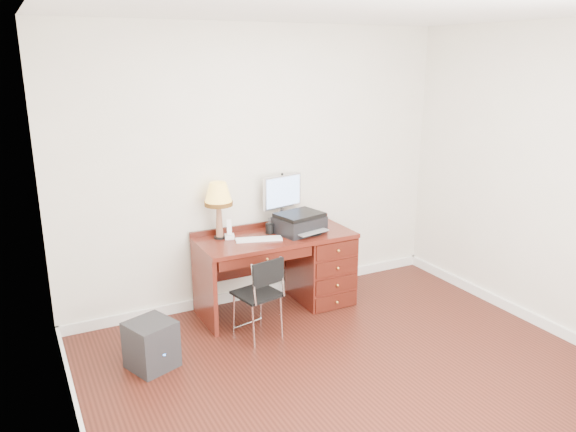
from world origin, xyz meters
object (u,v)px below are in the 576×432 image
monitor (283,194)px  printer (299,223)px  leg_lamp (218,198)px  equipment_box (151,345)px  phone (229,233)px  desk (305,263)px  chair (260,290)px

monitor → printer: monitor is taller
printer → leg_lamp: bearing=153.7°
printer → equipment_box: bearing=-175.1°
leg_lamp → phone: (0.08, -0.05, -0.34)m
desk → monitor: (-0.12, 0.24, 0.67)m
monitor → printer: 0.35m
chair → leg_lamp: bearing=88.1°
desk → printer: 0.44m
printer → leg_lamp: 0.83m
monitor → phone: monitor is taller
printer → equipment_box: (-1.61, -0.52, -0.65)m
desk → chair: size_ratio=2.00×
printer → equipment_box: 1.81m
leg_lamp → monitor: bearing=6.4°
monitor → printer: size_ratio=1.04×
leg_lamp → phone: size_ratio=2.90×
desk → leg_lamp: size_ratio=2.79×
monitor → phone: bearing=178.8°
leg_lamp → phone: bearing=-32.7°
monitor → leg_lamp: (-0.70, -0.08, 0.07)m
phone → monitor: bearing=28.6°
monitor → equipment_box: (-1.56, -0.77, -0.88)m
desk → leg_lamp: 1.11m
printer → chair: bearing=-156.5°
leg_lamp → chair: leg_lamp is taller
desk → phone: size_ratio=8.11×
phone → equipment_box: bearing=-128.5°
chair → equipment_box: (-0.97, -0.04, -0.26)m
leg_lamp → equipment_box: (-0.86, -0.69, -0.95)m
printer → chair: 0.89m
equipment_box → desk: bearing=-3.6°
monitor → leg_lamp: bearing=173.5°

